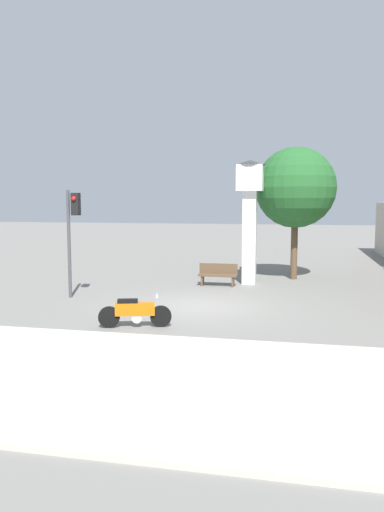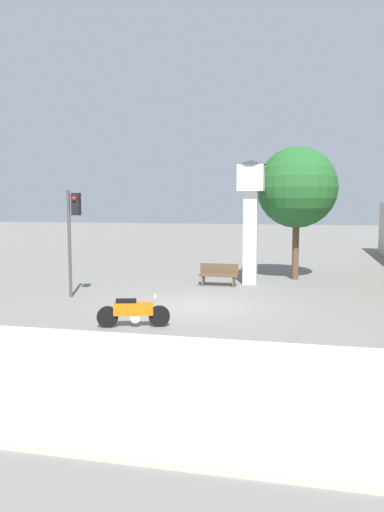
{
  "view_description": "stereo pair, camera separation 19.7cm",
  "coord_description": "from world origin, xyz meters",
  "px_view_note": "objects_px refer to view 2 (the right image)",
  "views": [
    {
      "loc": [
        3.14,
        -16.07,
        3.51
      ],
      "look_at": [
        -0.53,
        1.26,
        1.56
      ],
      "focal_mm": 35.0,
      "sensor_mm": 36.0,
      "label": 1
    },
    {
      "loc": [
        3.33,
        -16.03,
        3.51
      ],
      "look_at": [
        -0.53,
        1.26,
        1.56
      ],
      "focal_mm": 35.0,
      "sensor_mm": 36.0,
      "label": 2
    }
  ],
  "objects_px": {
    "motorcycle": "(133,312)",
    "clock_tower": "(251,203)",
    "traffic_light": "(73,224)",
    "bench": "(219,274)",
    "street_tree": "(297,188)"
  },
  "relations": [
    {
      "from": "motorcycle",
      "to": "clock_tower",
      "type": "xyz_separation_m",
      "value": [
        2.41,
        8.06,
        3.0
      ]
    },
    {
      "from": "motorcycle",
      "to": "clock_tower",
      "type": "relative_size",
      "value": 0.38
    },
    {
      "from": "street_tree",
      "to": "traffic_light",
      "type": "bearing_deg",
      "value": -141.8
    },
    {
      "from": "motorcycle",
      "to": "street_tree",
      "type": "bearing_deg",
      "value": 50.23
    },
    {
      "from": "traffic_light",
      "to": "street_tree",
      "type": "bearing_deg",
      "value": 38.2
    },
    {
      "from": "traffic_light",
      "to": "street_tree",
      "type": "distance_m",
      "value": 10.03
    },
    {
      "from": "street_tree",
      "to": "bench",
      "type": "xyz_separation_m",
      "value": [
        -3.07,
        -2.53,
        -3.6
      ]
    },
    {
      "from": "street_tree",
      "to": "clock_tower",
      "type": "bearing_deg",
      "value": -137.01
    },
    {
      "from": "traffic_light",
      "to": "street_tree",
      "type": "height_order",
      "value": "street_tree"
    },
    {
      "from": "clock_tower",
      "to": "bench",
      "type": "height_order",
      "value": "clock_tower"
    },
    {
      "from": "traffic_light",
      "to": "bench",
      "type": "height_order",
      "value": "traffic_light"
    },
    {
      "from": "clock_tower",
      "to": "bench",
      "type": "distance_m",
      "value": 3.29
    },
    {
      "from": "motorcycle",
      "to": "traffic_light",
      "type": "relative_size",
      "value": 0.51
    },
    {
      "from": "street_tree",
      "to": "bench",
      "type": "distance_m",
      "value": 5.36
    },
    {
      "from": "motorcycle",
      "to": "street_tree",
      "type": "relative_size",
      "value": 0.34
    }
  ]
}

